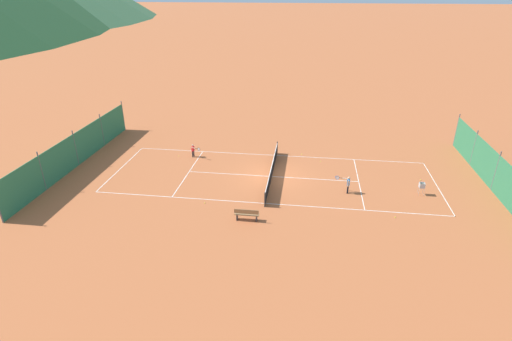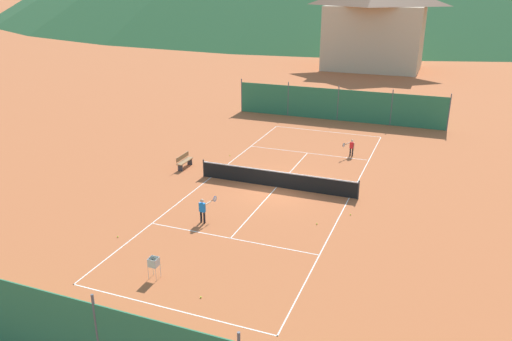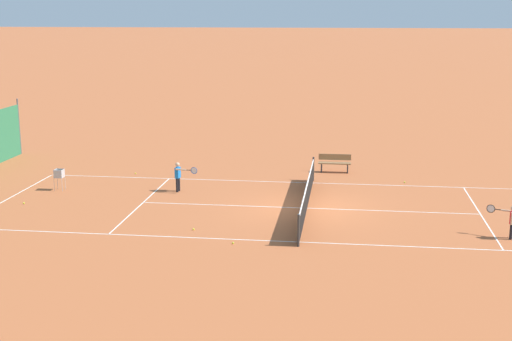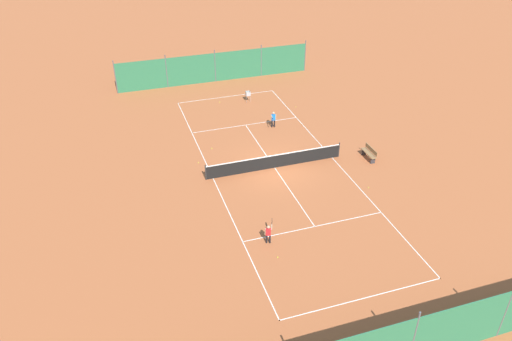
% 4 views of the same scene
% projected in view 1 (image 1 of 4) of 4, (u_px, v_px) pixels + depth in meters
% --- Properties ---
extents(ground_plane, '(600.00, 600.00, 0.00)m').
position_uv_depth(ground_plane, '(272.00, 176.00, 29.98)').
color(ground_plane, '#B25B33').
extents(court_line_markings, '(8.25, 23.85, 0.01)m').
position_uv_depth(court_line_markings, '(272.00, 176.00, 29.97)').
color(court_line_markings, white).
rests_on(court_line_markings, ground).
extents(tennis_net, '(9.18, 0.08, 1.06)m').
position_uv_depth(tennis_net, '(272.00, 170.00, 29.76)').
color(tennis_net, '#2D2D2D').
rests_on(tennis_net, ground).
extents(windscreen_fence_far, '(17.28, 0.08, 2.90)m').
position_uv_depth(windscreen_fence_far, '(76.00, 150.00, 31.33)').
color(windscreen_fence_far, '#2D754C').
rests_on(windscreen_fence_far, ground).
extents(windscreen_fence_near, '(17.28, 0.08, 2.90)m').
position_uv_depth(windscreen_fence_near, '(495.00, 173.00, 27.51)').
color(windscreen_fence_near, '#2D754C').
rests_on(windscreen_fence_near, ground).
extents(player_far_baseline, '(0.55, 1.00, 1.24)m').
position_uv_depth(player_far_baseline, '(348.00, 183.00, 27.35)').
color(player_far_baseline, black).
rests_on(player_far_baseline, ground).
extents(player_near_baseline, '(0.66, 0.87, 1.12)m').
position_uv_depth(player_near_baseline, '(193.00, 150.00, 33.07)').
color(player_near_baseline, black).
rests_on(player_near_baseline, ground).
extents(tennis_ball_near_corner, '(0.07, 0.07, 0.07)m').
position_uv_depth(tennis_ball_near_corner, '(302.00, 154.00, 33.80)').
color(tennis_ball_near_corner, '#CCE033').
rests_on(tennis_ball_near_corner, ground).
extents(tennis_ball_alley_left, '(0.07, 0.07, 0.07)m').
position_uv_depth(tennis_ball_alley_left, '(321.00, 161.00, 32.45)').
color(tennis_ball_alley_left, '#CCE033').
rests_on(tennis_ball_alley_left, ground).
extents(tennis_ball_far_corner, '(0.07, 0.07, 0.07)m').
position_uv_depth(tennis_ball_far_corner, '(395.00, 217.00, 24.67)').
color(tennis_ball_far_corner, '#CCE033').
rests_on(tennis_ball_far_corner, ground).
extents(tennis_ball_alley_right, '(0.07, 0.07, 0.07)m').
position_uv_depth(tennis_ball_alley_right, '(179.00, 156.00, 33.46)').
color(tennis_ball_alley_right, '#CCE033').
rests_on(tennis_ball_alley_right, ground).
extents(tennis_ball_service_box, '(0.07, 0.07, 0.07)m').
position_uv_depth(tennis_ball_service_box, '(205.00, 203.00, 26.29)').
color(tennis_ball_service_box, '#CCE033').
rests_on(tennis_ball_service_box, ground).
extents(tennis_ball_mid_court, '(0.07, 0.07, 0.07)m').
position_uv_depth(tennis_ball_mid_court, '(421.00, 180.00, 29.36)').
color(tennis_ball_mid_court, '#CCE033').
rests_on(tennis_ball_mid_court, ground).
extents(ball_hopper, '(0.36, 0.36, 0.89)m').
position_uv_depth(ball_hopper, '(422.00, 186.00, 27.12)').
color(ball_hopper, '#B7B7BC').
rests_on(ball_hopper, ground).
extents(courtside_bench, '(0.36, 1.50, 0.84)m').
position_uv_depth(courtside_bench, '(247.00, 214.00, 24.20)').
color(courtside_bench, olive).
rests_on(courtside_bench, ground).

